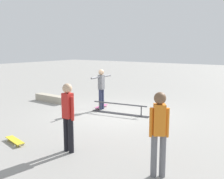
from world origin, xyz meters
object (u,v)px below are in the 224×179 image
at_px(grind_rail, 120,109).
at_px(loose_skateboard_yellow, 15,140).
at_px(bystander_red_shirt, 68,114).
at_px(bystander_orange_shirt, 159,130).
at_px(skateboard_main, 102,106).
at_px(skater_main, 101,86).
at_px(skate_ledge, 51,98).

height_order(grind_rail, loose_skateboard_yellow, grind_rail).
relative_size(grind_rail, bystander_red_shirt, 1.39).
xyz_separation_m(bystander_orange_shirt, loose_skateboard_yellow, (3.83, 0.52, -0.87)).
bearing_deg(bystander_orange_shirt, loose_skateboard_yellow, 155.55).
relative_size(bystander_orange_shirt, loose_skateboard_yellow, 2.03).
bearing_deg(skateboard_main, loose_skateboard_yellow, -3.13).
bearing_deg(loose_skateboard_yellow, skater_main, -72.81).
xyz_separation_m(skater_main, bystander_red_shirt, (-1.92, 3.83, -0.00)).
bearing_deg(skater_main, bystander_orange_shirt, -134.13).
height_order(skate_ledge, loose_skateboard_yellow, skate_ledge).
height_order(grind_rail, skate_ledge, grind_rail).
bearing_deg(skateboard_main, grind_rail, 62.35).
relative_size(skateboard_main, bystander_red_shirt, 0.50).
xyz_separation_m(skateboard_main, bystander_orange_shirt, (-4.33, 3.91, 0.87)).
bearing_deg(skateboard_main, bystander_orange_shirt, 38.37).
distance_m(skateboard_main, bystander_orange_shirt, 5.90).
xyz_separation_m(skate_ledge, bystander_orange_shirt, (-6.99, 3.59, 0.79)).
xyz_separation_m(bystander_red_shirt, bystander_orange_shirt, (-2.27, -0.11, 0.01)).
height_order(skateboard_main, loose_skateboard_yellow, same).
relative_size(skate_ledge, loose_skateboard_yellow, 2.18).
relative_size(grind_rail, loose_skateboard_yellow, 2.80).
relative_size(grind_rail, skateboard_main, 2.81).
relative_size(skater_main, skateboard_main, 1.97).
relative_size(skateboard_main, loose_skateboard_yellow, 1.00).
distance_m(skate_ledge, bystander_orange_shirt, 7.90).
height_order(skate_ledge, skater_main, skater_main).
height_order(skater_main, bystander_red_shirt, bystander_red_shirt).
distance_m(skate_ledge, skater_main, 2.92).
distance_m(bystander_red_shirt, loose_skateboard_yellow, 1.83).
bearing_deg(skater_main, skateboard_main, 33.85).
distance_m(skater_main, loose_skateboard_yellow, 4.34).
bearing_deg(skate_ledge, bystander_red_shirt, 141.91).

